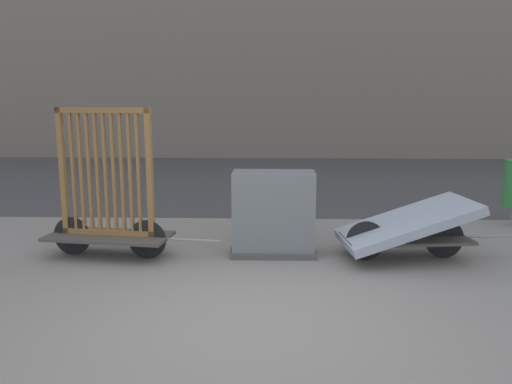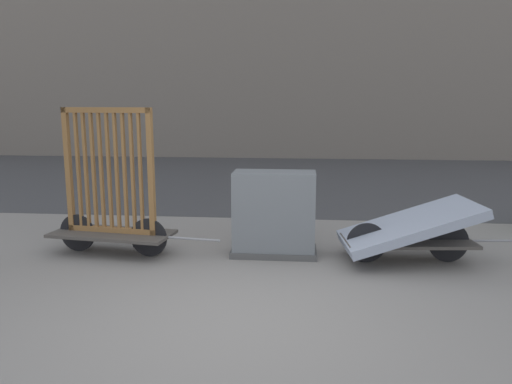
{
  "view_description": "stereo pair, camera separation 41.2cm",
  "coord_description": "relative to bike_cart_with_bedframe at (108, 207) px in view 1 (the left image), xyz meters",
  "views": [
    {
      "loc": [
        0.17,
        -4.35,
        2.02
      ],
      "look_at": [
        0.0,
        1.92,
        0.87
      ],
      "focal_mm": 35.0,
      "sensor_mm": 36.0,
      "label": 1
    },
    {
      "loc": [
        0.58,
        -4.33,
        2.02
      ],
      "look_at": [
        0.0,
        1.92,
        0.87
      ],
      "focal_mm": 35.0,
      "sensor_mm": 36.0,
      "label": 2
    }
  ],
  "objects": [
    {
      "name": "ground_plane",
      "position": [
        1.92,
        -1.92,
        -0.66
      ],
      "size": [
        60.0,
        60.0,
        0.0
      ],
      "primitive_type": "plane",
      "color": "gray"
    },
    {
      "name": "road_strip",
      "position": [
        1.92,
        6.84,
        -0.66
      ],
      "size": [
        56.0,
        9.27,
        0.01
      ],
      "color": "#424244",
      "rests_on": "ground_plane"
    },
    {
      "name": "bike_cart_with_bedframe",
      "position": [
        0.0,
        0.0,
        0.0
      ],
      "size": [
        2.33,
        0.88,
        1.94
      ],
      "rotation": [
        0.0,
        0.0,
        -0.14
      ],
      "color": "#4C4742",
      "rests_on": "ground_plane"
    },
    {
      "name": "bike_cart_with_mattress",
      "position": [
        3.86,
        0.0,
        -0.23
      ],
      "size": [
        2.37,
        1.17,
        0.79
      ],
      "rotation": [
        0.0,
        0.0,
        0.11
      ],
      "color": "#4C4742",
      "rests_on": "ground_plane"
    },
    {
      "name": "utility_cabinet",
      "position": [
        2.15,
        0.17,
        -0.15
      ],
      "size": [
        1.13,
        0.57,
        1.11
      ],
      "color": "#4C4C4C",
      "rests_on": "ground_plane"
    }
  ]
}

